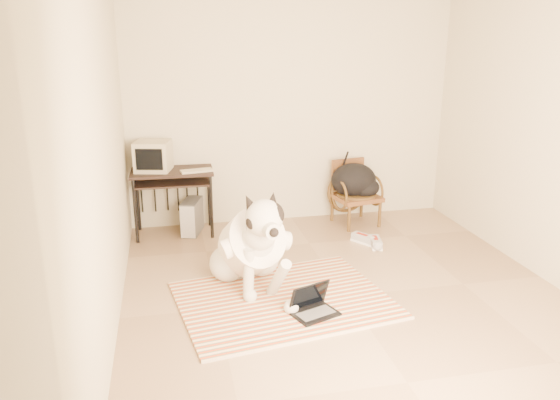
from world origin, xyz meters
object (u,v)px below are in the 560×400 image
object	(u,v)px
laptop	(313,306)
backpack	(356,181)
computer_desk	(172,180)
rattan_chair	(354,193)
crt_monitor	(153,156)
dog	(252,246)
pc_tower	(192,217)

from	to	relation	value
laptop	backpack	size ratio (longest dim) A/B	0.75
computer_desk	backpack	world-z (taller)	computer_desk
computer_desk	rattan_chair	size ratio (longest dim) A/B	1.20
laptop	crt_monitor	world-z (taller)	crt_monitor
laptop	crt_monitor	xyz separation A→B (m)	(-1.29, 2.27, 0.86)
crt_monitor	backpack	distance (m)	2.44
backpack	rattan_chair	bearing A→B (deg)	87.78
dog	backpack	size ratio (longest dim) A/B	2.38
computer_desk	crt_monitor	xyz separation A→B (m)	(-0.20, 0.05, 0.28)
crt_monitor	pc_tower	distance (m)	0.85
dog	backpack	xyz separation A→B (m)	(1.53, 1.50, 0.14)
dog	crt_monitor	xyz separation A→B (m)	(-0.87, 1.63, 0.54)
dog	pc_tower	xyz separation A→B (m)	(-0.47, 1.59, -0.21)
dog	laptop	bearing A→B (deg)	-57.14
dog	backpack	bearing A→B (deg)	44.29
rattan_chair	backpack	size ratio (longest dim) A/B	1.35
crt_monitor	pc_tower	size ratio (longest dim) A/B	0.98
pc_tower	backpack	distance (m)	2.04
dog	pc_tower	distance (m)	1.67
computer_desk	dog	bearing A→B (deg)	-66.97
computer_desk	rattan_chair	bearing A→B (deg)	-1.35
dog	pc_tower	world-z (taller)	dog
pc_tower	crt_monitor	bearing A→B (deg)	173.94
dog	rattan_chair	distance (m)	2.17
crt_monitor	pc_tower	xyz separation A→B (m)	(0.40, -0.04, -0.75)
crt_monitor	backpack	xyz separation A→B (m)	(2.41, -0.13, -0.40)
laptop	computer_desk	world-z (taller)	computer_desk
computer_desk	crt_monitor	world-z (taller)	crt_monitor
pc_tower	rattan_chair	bearing A→B (deg)	-1.63
laptop	backpack	bearing A→B (deg)	62.42
dog	rattan_chair	xyz separation A→B (m)	(1.54, 1.53, -0.02)
pc_tower	dog	bearing A→B (deg)	-73.53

